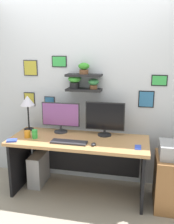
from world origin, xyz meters
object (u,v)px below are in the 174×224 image
Objects in this scene: monitor_left at (61,116)px; cell_phone at (138,147)px; keyboard at (69,142)px; desk_lamp at (28,103)px; coffee_mug at (27,134)px; computer_tower_left at (39,169)px; scissors_tray at (12,141)px; monitor_right at (105,118)px; drawer_cabinet at (174,182)px; computer_mouse at (93,144)px; desk at (80,152)px; water_cup at (35,134)px.

cell_phone is (1.04, -0.35, -0.22)m from monitor_left.
keyboard is 0.87m from desk_lamp.
coffee_mug reaches higher than computer_tower_left.
coffee_mug is 0.22m from scissors_tray.
desk_lamp is 0.94m from computer_tower_left.
monitor_left is 5.80× the size of coffee_mug.
monitor_right reaches higher than drawer_cabinet.
monitor_right is at bearing 141.04° from cell_phone.
keyboard is at bearing -26.72° from computer_tower_left.
monitor_left is 0.71m from scissors_tray.
desk_lamp reaches higher than computer_mouse.
monitor_right reaches higher than computer_mouse.
monitor_right reaches higher than coffee_mug.
drawer_cabinet is at bearing 6.14° from scissors_tray.
desk is at bearing 21.93° from scissors_tray.
computer_mouse is at bearing 4.82° from scissors_tray.
desk is 0.69m from computer_tower_left.
computer_tower_left is (0.05, 0.19, -0.58)m from coffee_mug.
computer_mouse is (0.30, -0.02, 0.01)m from keyboard.
monitor_right is 5.66× the size of coffee_mug.
computer_mouse is at bearing -36.43° from monitor_left.
drawer_cabinet is (1.25, 0.11, -0.44)m from keyboard.
monitor_left is at bearing 120.87° from keyboard.
scissors_tray is (-0.78, -0.31, 0.22)m from desk.
cell_phone reaches higher than drawer_cabinet.
drawer_cabinet is (0.87, -0.26, -0.67)m from monitor_right.
desk is 2.76× the size of drawer_cabinet.
water_cup is (-0.55, -0.14, 0.26)m from desk.
coffee_mug is 0.61m from computer_tower_left.
monitor_right is 1.02m from coffee_mug.
monitor_right is 1.16× the size of keyboard.
monitor_left is (-0.30, 0.16, 0.43)m from desk.
water_cup is at bearing 171.53° from keyboard.
computer_tower_left is (-1.78, 0.16, -0.10)m from drawer_cabinet.
keyboard reaches higher than drawer_cabinet.
water_cup is at bearing -178.71° from drawer_cabinet.
scissors_tray is (-0.48, -0.47, -0.21)m from monitor_left.
desk_lamp is (-0.47, -0.01, 0.17)m from monitor_left.
computer_mouse is 0.75× the size of scissors_tray.
drawer_cabinet is at bearing 1.29° from water_cup.
cell_phone is at bearing -168.98° from drawer_cabinet.
keyboard is at bearing -110.21° from desk.
coffee_mug is 0.82× the size of water_cup.
monitor_right reaches higher than monitor_left.
desk_lamp is 0.77× the size of drawer_cabinet.
desk_lamp is at bearing 168.72° from desk.
scissors_tray is at bearing -175.79° from cell_phone.
cell_phone is 1.17× the size of scissors_tray.
desk_lamp is at bearing 172.48° from drawer_cabinet.
scissors_tray is at bearing -173.86° from drawer_cabinet.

